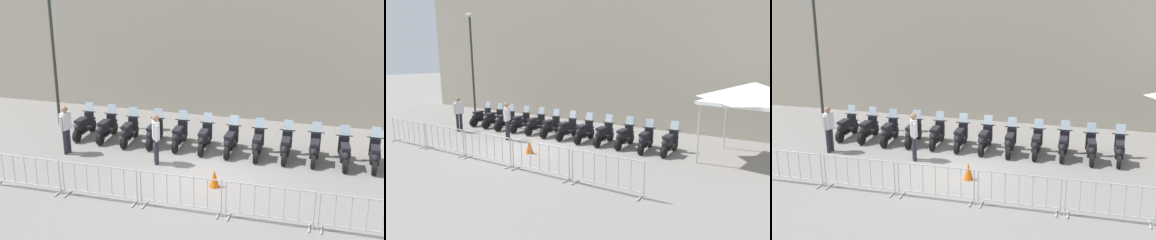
# 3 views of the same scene
# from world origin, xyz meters

# --- Properties ---
(ground_plane) EXTENTS (120.00, 120.00, 0.00)m
(ground_plane) POSITION_xyz_m (0.00, 0.00, 0.00)
(ground_plane) COLOR gray
(building_facade) EXTENTS (27.95, 7.66, 13.71)m
(building_facade) POSITION_xyz_m (-1.41, 7.29, 6.85)
(building_facade) COLOR #B2A893
(building_facade) RESTS_ON ground
(motorcycle_0) EXTENTS (0.68, 1.71, 1.24)m
(motorcycle_0) POSITION_xyz_m (-5.61, 1.25, 0.45)
(motorcycle_0) COLOR black
(motorcycle_0) RESTS_ON ground
(motorcycle_1) EXTENTS (0.68, 1.71, 1.24)m
(motorcycle_1) POSITION_xyz_m (-4.67, 1.40, 0.45)
(motorcycle_1) COLOR black
(motorcycle_1) RESTS_ON ground
(motorcycle_2) EXTENTS (0.72, 1.70, 1.24)m
(motorcycle_2) POSITION_xyz_m (-3.70, 1.49, 0.45)
(motorcycle_2) COLOR black
(motorcycle_2) RESTS_ON ground
(motorcycle_3) EXTENTS (0.71, 1.71, 1.24)m
(motorcycle_3) POSITION_xyz_m (-2.78, 1.76, 0.45)
(motorcycle_3) COLOR black
(motorcycle_3) RESTS_ON ground
(motorcycle_4) EXTENTS (0.70, 1.71, 1.24)m
(motorcycle_4) POSITION_xyz_m (-1.84, 1.97, 0.45)
(motorcycle_4) COLOR black
(motorcycle_4) RESTS_ON ground
(motorcycle_5) EXTENTS (0.71, 1.71, 1.24)m
(motorcycle_5) POSITION_xyz_m (-0.89, 2.11, 0.45)
(motorcycle_5) COLOR black
(motorcycle_5) RESTS_ON ground
(motorcycle_6) EXTENTS (0.65, 1.72, 1.24)m
(motorcycle_6) POSITION_xyz_m (0.05, 2.25, 0.45)
(motorcycle_6) COLOR black
(motorcycle_6) RESTS_ON ground
(motorcycle_7) EXTENTS (0.71, 1.71, 1.24)m
(motorcycle_7) POSITION_xyz_m (1.01, 2.40, 0.45)
(motorcycle_7) COLOR black
(motorcycle_7) RESTS_ON ground
(motorcycle_8) EXTENTS (0.68, 1.71, 1.24)m
(motorcycle_8) POSITION_xyz_m (1.94, 2.63, 0.45)
(motorcycle_8) COLOR black
(motorcycle_8) RESTS_ON ground
(motorcycle_9) EXTENTS (0.66, 1.72, 1.24)m
(motorcycle_9) POSITION_xyz_m (2.87, 2.86, 0.45)
(motorcycle_9) COLOR black
(motorcycle_9) RESTS_ON ground
(motorcycle_10) EXTENTS (0.74, 1.70, 1.24)m
(motorcycle_10) POSITION_xyz_m (3.83, 2.96, 0.45)
(motorcycle_10) COLOR black
(motorcycle_10) RESTS_ON ground
(motorcycle_11) EXTENTS (0.63, 1.72, 1.24)m
(motorcycle_11) POSITION_xyz_m (4.75, 3.22, 0.45)
(motorcycle_11) COLOR black
(motorcycle_11) RESTS_ON ground
(barrier_segment_0) EXTENTS (2.28, 0.84, 1.07)m
(barrier_segment_0) POSITION_xyz_m (-4.30, -3.09, 0.53)
(barrier_segment_0) COLOR #B2B5B7
(barrier_segment_0) RESTS_ON ground
(barrier_segment_1) EXTENTS (2.28, 0.84, 1.07)m
(barrier_segment_1) POSITION_xyz_m (-1.94, -2.64, 0.53)
(barrier_segment_1) COLOR #B2B5B7
(barrier_segment_1) RESTS_ON ground
(barrier_segment_2) EXTENTS (2.28, 0.84, 1.07)m
(barrier_segment_2) POSITION_xyz_m (0.42, -2.18, 0.53)
(barrier_segment_2) COLOR #B2B5B7
(barrier_segment_2) RESTS_ON ground
(barrier_segment_3) EXTENTS (2.28, 0.84, 1.07)m
(barrier_segment_3) POSITION_xyz_m (2.78, -1.72, 0.53)
(barrier_segment_3) COLOR #B2B5B7
(barrier_segment_3) RESTS_ON ground
(barrier_segment_4) EXTENTS (2.28, 0.84, 1.07)m
(barrier_segment_4) POSITION_xyz_m (5.14, -1.27, 0.53)
(barrier_segment_4) COLOR #B2B5B7
(barrier_segment_4) RESTS_ON ground
(street_lamp) EXTENTS (0.36, 0.36, 6.18)m
(street_lamp) POSITION_xyz_m (-7.42, 1.95, 3.70)
(street_lamp) COLOR #2D332D
(street_lamp) RESTS_ON ground
(officer_near_row_end) EXTENTS (0.23, 0.55, 1.73)m
(officer_near_row_end) POSITION_xyz_m (-5.08, -0.32, 0.98)
(officer_near_row_end) COLOR #23232D
(officer_near_row_end) RESTS_ON ground
(officer_mid_plaza) EXTENTS (0.39, 0.45, 1.73)m
(officer_mid_plaza) POSITION_xyz_m (-1.81, 0.31, 0.98)
(officer_mid_plaza) COLOR #23232D
(officer_mid_plaza) RESTS_ON ground
(canopy_tent) EXTENTS (2.97, 2.97, 2.91)m
(canopy_tent) POSITION_xyz_m (7.34, 4.25, 2.52)
(canopy_tent) COLOR silver
(canopy_tent) RESTS_ON ground
(traffic_cone) EXTENTS (0.32, 0.32, 0.55)m
(traffic_cone) POSITION_xyz_m (0.64, -0.42, 0.28)
(traffic_cone) COLOR orange
(traffic_cone) RESTS_ON ground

